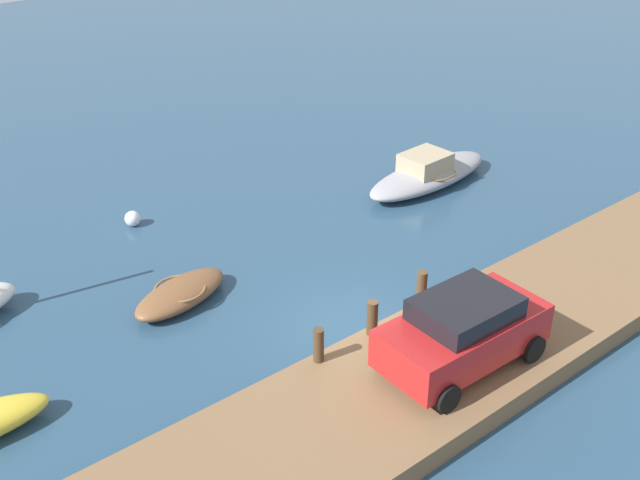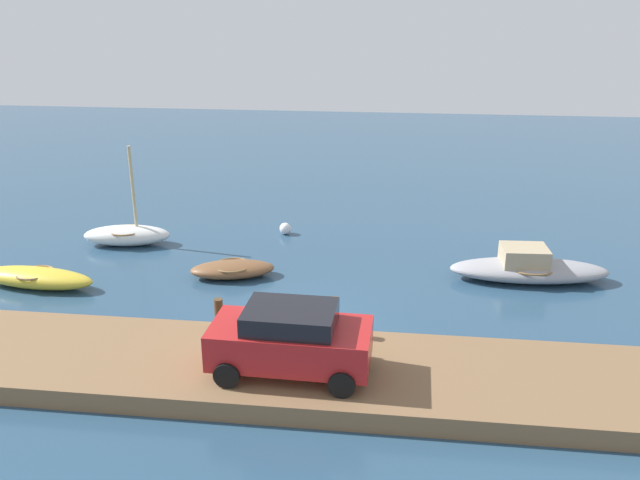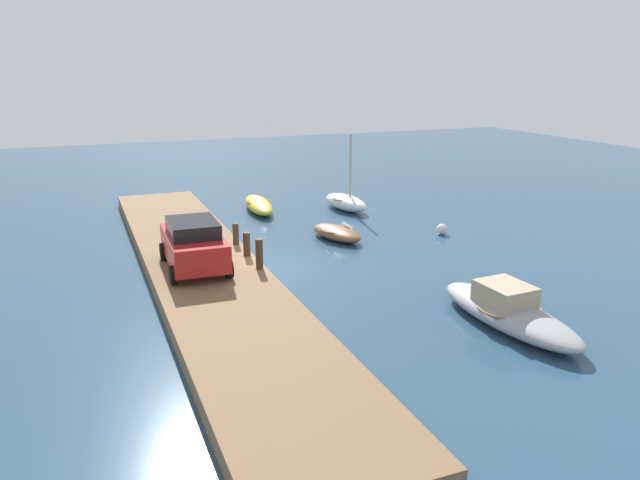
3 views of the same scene
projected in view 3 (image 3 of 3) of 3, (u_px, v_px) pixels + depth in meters
ground_plane at (272, 269)px, 22.83m from camera, size 84.00×84.00×0.00m
dock_platform at (204, 270)px, 21.84m from camera, size 26.49×3.90×0.52m
motorboat_grey at (508, 311)px, 17.76m from camera, size 5.54×2.06×1.22m
dinghy_brown at (337, 233)px, 26.63m from camera, size 3.17×1.97×0.58m
rowboat_white at (346, 202)px, 32.02m from camera, size 3.58×1.76×4.02m
rowboat_yellow at (259, 205)px, 31.76m from camera, size 4.33×1.60×0.67m
mooring_post_west at (236, 234)px, 24.01m from camera, size 0.24×0.24×0.85m
mooring_post_mid_west at (247, 244)px, 22.56m from camera, size 0.26×0.26×0.89m
mooring_post_mid_east at (259, 254)px, 21.07m from camera, size 0.26×0.26×1.07m
parked_car at (194, 244)px, 21.00m from camera, size 3.95×2.13×1.73m
marker_buoy at (442, 229)px, 27.40m from camera, size 0.49×0.49×0.49m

